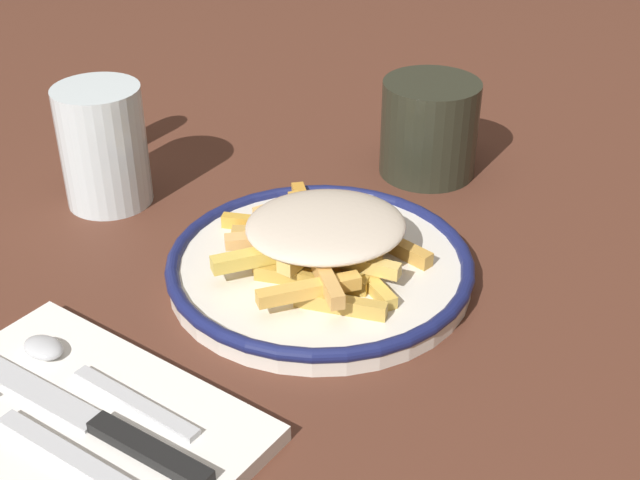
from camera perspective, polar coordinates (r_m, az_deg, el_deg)
ground_plane at (r=0.69m, az=0.00°, el=-2.56°), size 2.60×2.60×0.00m
plate at (r=0.68m, az=0.00°, el=-1.76°), size 0.25×0.25×0.02m
fries_heap at (r=0.67m, az=-0.16°, el=0.34°), size 0.18×0.19×0.04m
napkin at (r=0.57m, az=-15.74°, el=-11.74°), size 0.14×0.23×0.01m
fork at (r=0.56m, az=-18.93°, el=-12.07°), size 0.02×0.18×0.01m
knife at (r=0.55m, az=-14.52°, el=-11.89°), size 0.03×0.21×0.01m
spoon at (r=0.60m, az=-16.02°, el=-8.18°), size 0.02×0.15×0.01m
water_glass at (r=0.79m, az=-14.30°, el=6.11°), size 0.08×0.08×0.11m
coffee_mug at (r=0.83m, az=7.38°, el=7.48°), size 0.12×0.09×0.09m
salt_shaker at (r=0.91m, az=-13.13°, el=8.41°), size 0.03×0.03×0.08m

